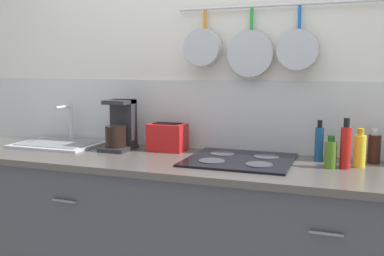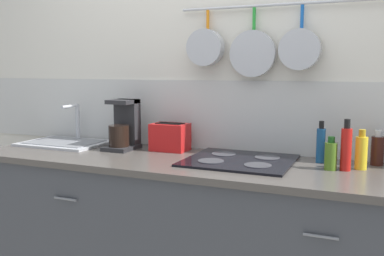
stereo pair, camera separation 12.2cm
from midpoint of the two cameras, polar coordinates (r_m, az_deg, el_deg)
name	(u,v)px [view 2 (the right image)]	position (r m, az deg, el deg)	size (l,w,h in m)	color
wall_back	(226,90)	(2.55, 5.94, 5.11)	(7.20, 0.16, 2.60)	silver
cabinet_base	(202,247)	(2.40, 2.90, -15.59)	(2.57, 0.64, 0.88)	#3F4247
countertop	(203,164)	(2.26, 2.98, -4.86)	(2.61, 0.66, 0.03)	#4C4742
sink_basin	(65,141)	(2.86, -15.39, -1.72)	(0.52, 0.38, 0.25)	#B7BABF
coffee_maker	(124,128)	(2.60, -7.75, -0.02)	(0.16, 0.22, 0.30)	#262628
toaster	(170,137)	(2.53, -1.57, -1.20)	(0.23, 0.15, 0.16)	red
cooktop	(240,160)	(2.26, 7.91, -4.30)	(0.55, 0.50, 0.01)	black
bottle_hot_sauce	(321,144)	(2.31, 18.24, -2.09)	(0.05, 0.05, 0.22)	navy
bottle_sesame_oil	(331,155)	(2.17, 19.56, -3.45)	(0.06, 0.06, 0.16)	#4C721E
bottle_cooking_wine	(346,148)	(2.17, 21.38, -2.50)	(0.05, 0.05, 0.25)	red
bottle_vinegar	(361,152)	(2.23, 23.10, -2.95)	(0.06, 0.06, 0.19)	yellow
bottle_olive_oil	(378,150)	(2.36, 24.87, -2.66)	(0.06, 0.06, 0.18)	#33140F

